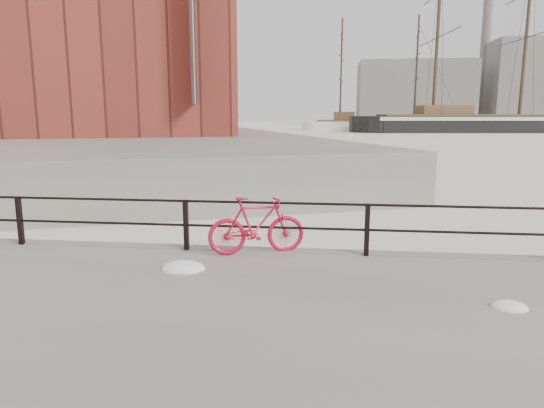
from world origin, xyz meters
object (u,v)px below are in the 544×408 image
(schooner_left, at_px, (155,133))
(workboat_near, at_px, (60,151))
(barque_black, at_px, (518,132))
(schooner_mid, at_px, (376,131))
(bicycle, at_px, (257,225))
(workboat_far, at_px, (74,141))

(schooner_left, distance_m, workboat_near, 38.23)
(schooner_left, bearing_deg, barque_black, 9.31)
(schooner_mid, bearing_deg, schooner_left, -149.65)
(bicycle, relative_size, workboat_near, 0.16)
(bicycle, height_order, workboat_far, workboat_far)
(workboat_near, bearing_deg, schooner_mid, 51.09)
(barque_black, xyz_separation_m, workboat_far, (-60.76, -36.23, 0.00))
(bicycle, relative_size, workboat_far, 0.18)
(bicycle, relative_size, barque_black, 0.03)
(schooner_mid, relative_size, schooner_left, 1.12)
(barque_black, relative_size, workboat_near, 5.71)
(bicycle, distance_m, workboat_far, 51.08)
(schooner_left, distance_m, workboat_far, 24.35)
(schooner_left, relative_size, workboat_far, 2.62)
(workboat_far, bearing_deg, schooner_mid, 41.74)
(workboat_near, xyz_separation_m, workboat_far, (-6.11, 13.49, 0.00))
(workboat_far, bearing_deg, barque_black, 24.47)
(schooner_mid, relative_size, workboat_far, 2.94)
(barque_black, xyz_separation_m, schooner_mid, (-23.41, 5.37, 0.00))
(workboat_near, relative_size, workboat_far, 1.12)
(schooner_mid, bearing_deg, workboat_far, -126.74)
(schooner_mid, relative_size, workboat_near, 2.63)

